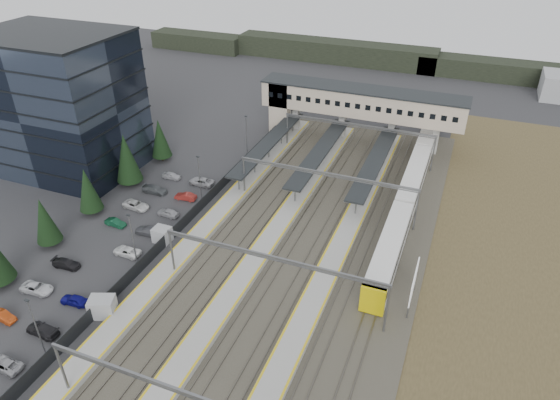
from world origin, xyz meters
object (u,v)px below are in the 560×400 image
at_px(relay_cabin_far, 162,235).
at_px(train, 413,181).
at_px(billboard, 414,283).
at_px(office_building, 60,104).
at_px(relay_cabin_near, 102,307).
at_px(footbridge, 347,103).

relative_size(relay_cabin_far, train, 0.04).
distance_m(train, billboard, 27.98).
distance_m(office_building, relay_cabin_near, 43.56).
height_order(train, billboard, billboard).
bearing_deg(billboard, relay_cabin_far, 179.78).
bearing_deg(relay_cabin_near, train, 55.06).
bearing_deg(footbridge, train, -45.67).
relative_size(office_building, relay_cabin_far, 9.94).
relative_size(relay_cabin_near, train, 0.06).
bearing_deg(office_building, billboard, -12.58).
height_order(relay_cabin_near, billboard, billboard).
height_order(relay_cabin_near, relay_cabin_far, relay_cabin_near).
bearing_deg(relay_cabin_far, footbridge, 70.85).
bearing_deg(billboard, office_building, 167.42).
bearing_deg(relay_cabin_near, relay_cabin_far, 96.17).
distance_m(office_building, relay_cabin_far, 33.59).
bearing_deg(relay_cabin_far, relay_cabin_near, -83.83).
bearing_deg(office_building, relay_cabin_near, -44.58).
distance_m(relay_cabin_far, footbridge, 47.26).
distance_m(office_building, train, 62.27).
height_order(office_building, relay_cabin_far, office_building).
xyz_separation_m(relay_cabin_near, train, (29.97, 42.91, 0.92)).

